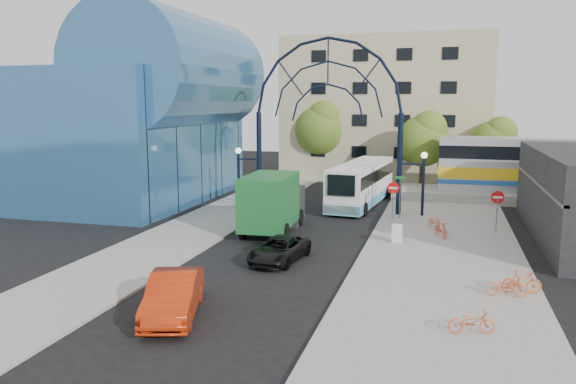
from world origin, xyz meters
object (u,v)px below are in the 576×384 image
(bike_near_b, at_px, (441,229))
(red_sedan, at_px, (173,295))
(do_not_enter_sign, at_px, (497,201))
(black_suv, at_px, (279,250))
(street_name_sign, at_px, (400,188))
(bike_far_b, at_px, (522,282))
(stop_sign, at_px, (393,191))
(tree_north_c, at_px, (495,142))
(green_truck, at_px, (273,203))
(bike_far_a, at_px, (507,286))
(city_bus, at_px, (362,183))
(tree_north_a, at_px, (424,138))
(bike_near_a, at_px, (434,222))
(sandwich_board, at_px, (397,231))
(gateway_arch, at_px, (328,89))
(tree_north_b, at_px, (322,127))
(bike_far_c, at_px, (472,322))

(bike_near_b, bearing_deg, red_sedan, -150.35)
(do_not_enter_sign, distance_m, black_suv, 13.93)
(street_name_sign, bearing_deg, bike_far_b, -66.44)
(stop_sign, distance_m, tree_north_c, 17.68)
(tree_north_c, xyz_separation_m, green_truck, (-13.96, -20.69, -2.51))
(red_sedan, relative_size, bike_far_a, 2.96)
(green_truck, bearing_deg, street_name_sign, 34.30)
(green_truck, bearing_deg, do_not_enter_sign, 9.13)
(tree_north_c, distance_m, city_bus, 14.72)
(tree_north_a, bearing_deg, bike_near_a, -85.12)
(city_bus, bearing_deg, sandwich_board, -67.38)
(gateway_arch, bearing_deg, city_bus, 61.67)
(bike_near_b, bearing_deg, tree_north_b, 89.98)
(tree_north_a, bearing_deg, city_bus, -116.66)
(bike_near_a, height_order, bike_far_a, bike_far_a)
(bike_near_b, relative_size, bike_far_b, 0.99)
(do_not_enter_sign, bearing_deg, bike_far_c, -97.18)
(stop_sign, relative_size, sandwich_board, 2.53)
(street_name_sign, distance_m, tree_north_b, 19.81)
(city_bus, xyz_separation_m, bike_far_b, (9.17, -18.58, -1.07))
(green_truck, xyz_separation_m, black_suv, (2.18, -6.09, -1.17))
(sandwich_board, bearing_deg, red_sedan, -118.64)
(stop_sign, bearing_deg, do_not_enter_sign, -17.88)
(street_name_sign, height_order, bike_near_a, street_name_sign)
(bike_near_b, bearing_deg, stop_sign, 99.50)
(city_bus, distance_m, bike_near_a, 9.38)
(do_not_enter_sign, relative_size, bike_far_b, 1.58)
(tree_north_b, height_order, tree_north_c, tree_north_b)
(bike_near_b, xyz_separation_m, bike_far_b, (3.22, -8.97, 0.01))
(do_not_enter_sign, height_order, bike_far_b, do_not_enter_sign)
(tree_north_b, bearing_deg, tree_north_c, -7.12)
(gateway_arch, height_order, sandwich_board, gateway_arch)
(gateway_arch, distance_m, stop_sign, 8.37)
(street_name_sign, height_order, red_sedan, street_name_sign)
(tree_north_b, height_order, bike_near_b, tree_north_b)
(bike_near_a, bearing_deg, tree_north_a, 67.07)
(tree_north_c, xyz_separation_m, black_suv, (-11.78, -26.79, -3.68))
(sandwich_board, height_order, tree_north_a, tree_north_a)
(sandwich_board, bearing_deg, stop_sign, 97.57)
(black_suv, distance_m, bike_far_c, 11.05)
(black_suv, xyz_separation_m, red_sedan, (-1.67, -7.85, 0.20))
(green_truck, distance_m, bike_near_a, 9.83)
(black_suv, bearing_deg, bike_far_a, -7.49)
(gateway_arch, xyz_separation_m, bike_far_b, (11.12, -14.97, -7.96))
(tree_north_a, xyz_separation_m, bike_near_a, (1.35, -15.80, -4.09))
(bike_far_b, bearing_deg, gateway_arch, 27.14)
(tree_north_a, bearing_deg, bike_far_a, -80.90)
(tree_north_b, bearing_deg, red_sedan, -86.01)
(do_not_enter_sign, distance_m, sandwich_board, 6.85)
(city_bus, bearing_deg, gateway_arch, -113.13)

